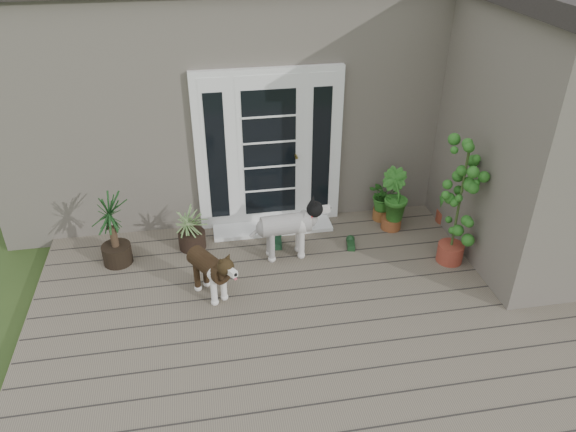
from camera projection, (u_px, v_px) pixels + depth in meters
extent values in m
cube|color=#6B5B4C|center=(319.00, 331.00, 5.83)|extent=(6.20, 4.60, 0.12)
cube|color=#665E54|center=(263.00, 76.00, 8.64)|extent=(7.40, 4.00, 3.10)
cube|color=#665E54|center=(543.00, 142.00, 6.42)|extent=(1.60, 2.40, 3.10)
cube|color=white|center=(269.00, 151.00, 7.07)|extent=(1.90, 0.14, 2.15)
cube|color=white|center=(273.00, 227.00, 7.44)|extent=(1.60, 0.40, 0.05)
imported|color=#1E5317|center=(382.00, 202.00, 7.55)|extent=(0.57, 0.57, 0.53)
imported|color=#205A19|center=(393.00, 208.00, 7.31)|extent=(0.59, 0.59, 0.64)
imported|color=#1C621E|center=(449.00, 203.00, 7.49)|extent=(0.50, 0.50, 0.56)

